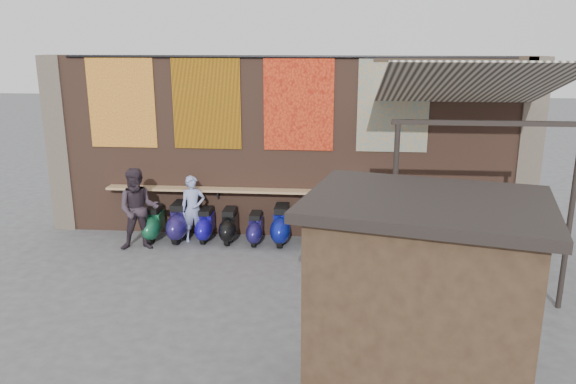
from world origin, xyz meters
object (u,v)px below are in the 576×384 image
object	(u,v)px
shopper_navy	(452,245)
scooter_stool_8	(362,229)
scooter_stool_0	(154,224)
scooter_stool_7	(332,230)
shelf_box	(353,187)
diner_right	(138,209)
scooter_stool_4	(255,229)
shopper_tan	(398,228)
scooter_stool_1	(179,222)
scooter_stool_5	(281,225)
scooter_stool_6	(310,229)
scooter_stool_3	(229,226)
market_stall	(420,313)
diner_left	(193,209)
shopper_grey	(499,239)
scooter_stool_2	(206,225)

from	to	relation	value
shopper_navy	scooter_stool_8	bearing A→B (deg)	-81.01
scooter_stool_0	scooter_stool_7	bearing A→B (deg)	-0.06
shelf_box	diner_right	xyz separation A→B (m)	(-4.49, -0.90, -0.37)
scooter_stool_4	shopper_tan	bearing A→B (deg)	-20.74
scooter_stool_8	scooter_stool_7	bearing A→B (deg)	-174.96
scooter_stool_1	scooter_stool_5	size ratio (longest dim) A/B	1.00
scooter_stool_7	scooter_stool_8	distance (m)	0.64
scooter_stool_0	scooter_stool_1	distance (m)	0.57
scooter_stool_6	scooter_stool_8	size ratio (longest dim) A/B	0.90
scooter_stool_0	shelf_box	bearing A→B (deg)	4.14
scooter_stool_5	shopper_navy	bearing A→B (deg)	-34.19
scooter_stool_3	market_stall	xyz separation A→B (m)	(3.35, -5.53, 0.90)
shelf_box	diner_right	distance (m)	4.60
diner_left	shopper_grey	bearing A→B (deg)	-34.86
shopper_navy	scooter_stool_0	bearing A→B (deg)	-44.07
scooter_stool_2	diner_right	xyz separation A→B (m)	(-1.26, -0.65, 0.52)
shopper_tan	market_stall	xyz separation A→B (m)	(-0.19, -4.36, 0.44)
diner_left	diner_right	distance (m)	1.18
scooter_stool_4	shelf_box	bearing A→B (deg)	9.18
scooter_stool_3	scooter_stool_6	world-z (taller)	scooter_stool_3
scooter_stool_1	diner_left	world-z (taller)	diner_left
diner_right	shopper_grey	distance (m)	7.18
scooter_stool_7	shopper_navy	distance (m)	3.04
diner_left	shopper_navy	bearing A→B (deg)	-43.30
scooter_stool_1	scooter_stool_7	xyz separation A→B (m)	(3.39, -0.05, -0.07)
scooter_stool_8	shopper_grey	distance (m)	2.92
shopper_grey	scooter_stool_5	bearing A→B (deg)	-11.68
shelf_box	scooter_stool_8	world-z (taller)	shelf_box
scooter_stool_6	shopper_grey	xyz separation A→B (m)	(3.52, -1.58, 0.46)
scooter_stool_6	market_stall	bearing A→B (deg)	-74.28
scooter_stool_1	shopper_navy	world-z (taller)	shopper_navy
scooter_stool_2	diner_left	xyz separation A→B (m)	(-0.25, -0.05, 0.38)
scooter_stool_5	diner_right	size ratio (longest dim) A/B	0.50
scooter_stool_3	diner_left	bearing A→B (deg)	-178.50
scooter_stool_7	market_stall	size ratio (longest dim) A/B	0.29
scooter_stool_1	shopper_grey	size ratio (longest dim) A/B	0.55
scooter_stool_8	shopper_tan	distance (m)	1.42
scooter_stool_3	scooter_stool_4	distance (m)	0.59
scooter_stool_0	diner_left	world-z (taller)	diner_left
scooter_stool_7	shopper_grey	xyz separation A→B (m)	(3.05, -1.54, 0.46)
diner_right	scooter_stool_4	bearing A→B (deg)	-0.07
diner_right	market_stall	world-z (taller)	market_stall
scooter_stool_2	scooter_stool_7	world-z (taller)	scooter_stool_2
shelf_box	shopper_grey	size ratio (longest dim) A/B	0.40
scooter_stool_5	shopper_grey	distance (m)	4.47
scooter_stool_2	scooter_stool_5	world-z (taller)	scooter_stool_5
scooter_stool_7	scooter_stool_4	bearing A→B (deg)	-179.38
scooter_stool_3	shopper_grey	world-z (taller)	shopper_grey
scooter_stool_3	scooter_stool_8	xyz separation A→B (m)	(2.90, 0.01, 0.02)
shelf_box	market_stall	size ratio (longest dim) A/B	0.25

